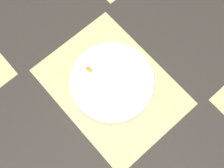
{
  "coord_description": "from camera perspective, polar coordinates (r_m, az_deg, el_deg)",
  "views": [
    {
      "loc": [
        -0.25,
        0.22,
        1.01
      ],
      "look_at": [
        0.0,
        0.0,
        0.03
      ],
      "focal_mm": 50.0,
      "sensor_mm": 36.0,
      "label": 1
    }
  ],
  "objects": [
    {
      "name": "ground_plane",
      "position": [
        1.06,
        -0.0,
        -0.54
      ],
      "size": [
        6.0,
        6.0,
        0.0
      ],
      "primitive_type": "plane",
      "color": "#2D2823"
    },
    {
      "name": "fruit_salad_bowl",
      "position": [
        1.02,
        -0.0,
        0.21
      ],
      "size": [
        0.28,
        0.28,
        0.07
      ],
      "color": "silver",
      "rests_on": "bamboo_mat_center"
    },
    {
      "name": "bamboo_mat_center",
      "position": [
        1.06,
        -0.0,
        -0.49
      ],
      "size": [
        0.47,
        0.35,
        0.01
      ],
      "color": "#D6B775",
      "rests_on": "ground_plane"
    }
  ]
}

